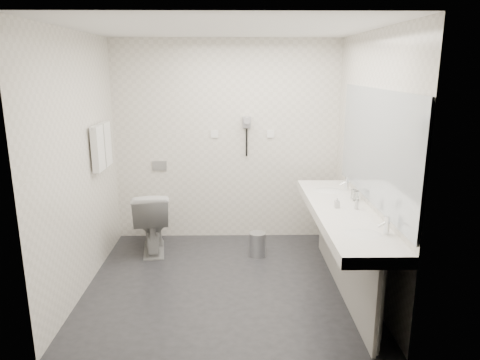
{
  "coord_description": "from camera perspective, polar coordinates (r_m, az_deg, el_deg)",
  "views": [
    {
      "loc": [
        0.08,
        -4.2,
        2.17
      ],
      "look_at": [
        0.15,
        0.15,
        1.05
      ],
      "focal_mm": 33.18,
      "sensor_mm": 36.0,
      "label": 1
    }
  ],
  "objects": [
    {
      "name": "bin_lid",
      "position": [
        5.2,
        2.26,
        -6.89
      ],
      "size": [
        0.19,
        0.19,
        0.02
      ],
      "primitive_type": "cylinder",
      "color": "#B2B5BA",
      "rests_on": "pedal_bin"
    },
    {
      "name": "towel_far",
      "position": [
        5.16,
        -16.94,
        4.44
      ],
      "size": [
        0.07,
        0.24,
        0.48
      ],
      "primitive_type": "cube",
      "color": "white",
      "rests_on": "towel_rail"
    },
    {
      "name": "faucet_near",
      "position": [
        3.78,
        18.38,
        -5.54
      ],
      "size": [
        0.04,
        0.04,
        0.15
      ],
      "primitive_type": "cylinder",
      "color": "silver",
      "rests_on": "vanity_counter"
    },
    {
      "name": "wall_front",
      "position": [
        3.04,
        -2.39,
        -3.16
      ],
      "size": [
        2.8,
        0.0,
        2.8
      ],
      "primitive_type": "plane",
      "rotation": [
        -1.57,
        0.0,
        0.0
      ],
      "color": "silver",
      "rests_on": "floor"
    },
    {
      "name": "dryer_cord",
      "position": [
        5.53,
        0.85,
        4.86
      ],
      "size": [
        0.02,
        0.02,
        0.35
      ],
      "primitive_type": "cylinder",
      "color": "black",
      "rests_on": "dryer_cradle"
    },
    {
      "name": "basin_near",
      "position": [
        3.75,
        15.44,
        -6.94
      ],
      "size": [
        0.4,
        0.31,
        0.05
      ],
      "primitive_type": "ellipsoid",
      "color": "white",
      "rests_on": "vanity_counter"
    },
    {
      "name": "vanity_panel",
      "position": [
        4.51,
        13.06,
        -9.4
      ],
      "size": [
        0.03,
        2.15,
        0.75
      ],
      "primitive_type": "cube",
      "color": "#9A9792",
      "rests_on": "floor"
    },
    {
      "name": "toilet",
      "position": [
        5.42,
        -11.27,
        -5.17
      ],
      "size": [
        0.53,
        0.8,
        0.75
      ],
      "primitive_type": "imported",
      "rotation": [
        0.0,
        0.0,
        3.3
      ],
      "color": "white",
      "rests_on": "floor"
    },
    {
      "name": "towel_near",
      "position": [
        4.89,
        -17.82,
        3.86
      ],
      "size": [
        0.07,
        0.24,
        0.48
      ],
      "primitive_type": "cube",
      "color": "white",
      "rests_on": "towel_rail"
    },
    {
      "name": "switch_plate_a",
      "position": [
        5.55,
        -3.31,
        5.92
      ],
      "size": [
        0.09,
        0.02,
        0.09
      ],
      "primitive_type": "cube",
      "color": "white",
      "rests_on": "wall_back"
    },
    {
      "name": "glass_left",
      "position": [
        4.62,
        14.72,
        -1.99
      ],
      "size": [
        0.06,
        0.06,
        0.1
      ],
      "primitive_type": "cylinder",
      "rotation": [
        0.0,
        0.0,
        -0.08
      ],
      "color": "silver",
      "rests_on": "vanity_counter"
    },
    {
      "name": "mirror",
      "position": [
        4.27,
        16.95,
        4.11
      ],
      "size": [
        0.02,
        2.2,
        1.05
      ],
      "primitive_type": "cube",
      "color": "#B2BCC6",
      "rests_on": "wall_right"
    },
    {
      "name": "pedal_bin",
      "position": [
        5.25,
        2.25,
        -8.35
      ],
      "size": [
        0.22,
        0.22,
        0.27
      ],
      "primitive_type": "cylinder",
      "rotation": [
        0.0,
        0.0,
        -0.13
      ],
      "color": "#B2B5BA",
      "rests_on": "floor"
    },
    {
      "name": "vanity_post_near",
      "position": [
        3.63,
        17.56,
        -15.92
      ],
      "size": [
        0.06,
        0.06,
        0.75
      ],
      "primitive_type": "cylinder",
      "color": "silver",
      "rests_on": "floor"
    },
    {
      "name": "switch_plate_b",
      "position": [
        5.57,
        3.95,
        5.93
      ],
      "size": [
        0.09,
        0.02,
        0.09
      ],
      "primitive_type": "cube",
      "color": "white",
      "rests_on": "wall_back"
    },
    {
      "name": "soap_bottle_c",
      "position": [
        4.35,
        14.76,
        -2.96
      ],
      "size": [
        0.05,
        0.05,
        0.11
      ],
      "primitive_type": "imported",
      "rotation": [
        0.0,
        0.0,
        0.33
      ],
      "color": "silver",
      "rests_on": "vanity_counter"
    },
    {
      "name": "basin_far",
      "position": [
        4.95,
        11.31,
        -1.5
      ],
      "size": [
        0.4,
        0.31,
        0.05
      ],
      "primitive_type": "ellipsoid",
      "color": "white",
      "rests_on": "vanity_counter"
    },
    {
      "name": "ceiling",
      "position": [
        4.21,
        -2.12,
        18.94
      ],
      "size": [
        2.8,
        2.8,
        0.0
      ],
      "primitive_type": "plane",
      "rotation": [
        3.14,
        0.0,
        0.0
      ],
      "color": "white",
      "rests_on": "wall_back"
    },
    {
      "name": "dryer_barrel",
      "position": [
        5.44,
        0.88,
        7.68
      ],
      "size": [
        0.08,
        0.14,
        0.08
      ],
      "primitive_type": "cylinder",
      "rotation": [
        1.57,
        0.0,
        0.0
      ],
      "color": "#99989E",
      "rests_on": "dryer_cradle"
    },
    {
      "name": "wall_back",
      "position": [
        5.57,
        -1.74,
        4.93
      ],
      "size": [
        2.8,
        0.0,
        2.8
      ],
      "primitive_type": "plane",
      "rotation": [
        1.57,
        0.0,
        0.0
      ],
      "color": "silver",
      "rests_on": "floor"
    },
    {
      "name": "vanity_post_far",
      "position": [
        5.46,
        10.8,
        -5.02
      ],
      "size": [
        0.06,
        0.06,
        0.75
      ],
      "primitive_type": "cylinder",
      "color": "silver",
      "rests_on": "floor"
    },
    {
      "name": "wall_right",
      "position": [
        4.49,
        16.19,
        2.06
      ],
      "size": [
        0.0,
        2.6,
        2.6
      ],
      "primitive_type": "plane",
      "rotation": [
        1.57,
        0.0,
        -1.57
      ],
      "color": "silver",
      "rests_on": "floor"
    },
    {
      "name": "soap_bottle_a",
      "position": [
        4.35,
        12.37,
        -2.84
      ],
      "size": [
        0.05,
        0.05,
        0.1
      ],
      "primitive_type": "imported",
      "rotation": [
        0.0,
        0.0,
        0.04
      ],
      "color": "silver",
      "rests_on": "vanity_counter"
    },
    {
      "name": "wall_left",
      "position": [
        4.54,
        -19.92,
        1.89
      ],
      "size": [
        0.0,
        2.6,
        2.6
      ],
      "primitive_type": "plane",
      "rotation": [
        1.57,
        0.0,
        1.57
      ],
      "color": "silver",
      "rests_on": "floor"
    },
    {
      "name": "flush_plate",
      "position": [
        5.69,
        -10.31,
        1.83
      ],
      "size": [
        0.18,
        0.02,
        0.12
      ],
      "primitive_type": "cube",
      "color": "#B2B5BA",
      "rests_on": "wall_back"
    },
    {
      "name": "vanity_counter",
      "position": [
        4.35,
        13.06,
        -4.29
      ],
      "size": [
        0.55,
        2.2,
        0.1
      ],
      "primitive_type": "cube",
      "color": "white",
      "rests_on": "floor"
    },
    {
      "name": "faucet_far",
      "position": [
        4.97,
        13.56,
        -0.48
      ],
      "size": [
        0.04,
        0.04,
        0.15
      ],
      "primitive_type": "cylinder",
      "color": "silver",
      "rests_on": "vanity_counter"
    },
    {
      "name": "floor",
      "position": [
        4.72,
        -1.84,
        -12.9
      ],
      "size": [
        2.8,
        2.8,
        0.0
      ],
      "primitive_type": "plane",
      "color": "#232328",
      "rests_on": "ground"
    },
    {
      "name": "dryer_cradle",
      "position": [
        5.51,
        0.86,
        7.45
      ],
      "size": [
        0.1,
        0.04,
        0.14
      ],
      "primitive_type": "cube",
      "color": "#99989E",
      "rests_on": "wall_back"
    },
    {
      "name": "glass_right",
      "position": [
        4.68,
        14.4,
        -1.76
      ],
      "size": [
        0.06,
        0.06,
        0.1
      ],
      "primitive_type": "cylinder",
      "rotation": [
        0.0,
        0.0,
        0.09
      ],
      "color": "silver",
      "rests_on": "vanity_counter"
    },
    {
      "name": "towel_rail",
      "position": [
        5.0,
        -17.67,
        6.64
      ],
      "size": [
        0.02,
        0.62,
        0.02
      ],
      "primitive_type": "cylinder",
      "rotation": [
        1.57,
        0.0,
        0.0
      ],
      "color": "silver",
      "rests_on": "wall_left"
    }
  ]
}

